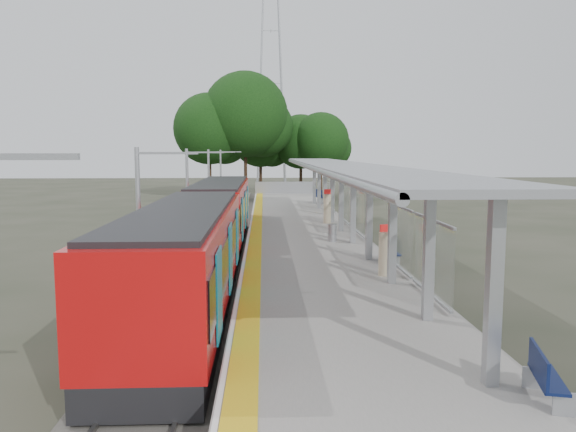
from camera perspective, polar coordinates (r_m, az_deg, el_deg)
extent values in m
plane|color=#474438|center=(13.01, 7.53, -17.31)|extent=(200.00, 200.00, 0.00)
cube|color=#59544C|center=(32.21, -6.66, -2.63)|extent=(3.00, 70.00, 0.24)
cube|color=gray|center=(32.14, 1.36, -1.92)|extent=(6.00, 50.00, 1.00)
cube|color=yellow|center=(32.00, -3.20, -1.04)|extent=(0.60, 50.00, 0.02)
cube|color=#9EA0A5|center=(56.82, -0.32, 2.91)|extent=(6.00, 0.10, 1.20)
cube|color=black|center=(17.38, -10.33, -8.90)|extent=(2.50, 13.50, 0.70)
cube|color=red|center=(17.02, -10.44, -3.71)|extent=(2.65, 13.50, 2.50)
cube|color=black|center=(17.01, -10.45, -3.54)|extent=(2.72, 12.96, 1.20)
cube|color=black|center=(16.84, -10.54, 0.65)|extent=(2.40, 12.82, 0.15)
cube|color=#0B6275|center=(16.92, -5.85, -4.21)|extent=(0.04, 1.30, 2.00)
cylinder|color=black|center=(13.05, -13.22, -15.69)|extent=(2.20, 0.70, 0.70)
cube|color=black|center=(31.12, -6.81, -1.97)|extent=(2.50, 13.50, 0.70)
cube|color=red|center=(30.92, -6.85, 0.96)|extent=(2.65, 13.50, 2.50)
cube|color=black|center=(30.92, -6.85, 1.06)|extent=(2.72, 12.96, 1.20)
cube|color=black|center=(30.83, -6.89, 3.37)|extent=(2.40, 12.83, 0.15)
cube|color=#0B6275|center=(30.87, -4.33, 0.70)|extent=(0.04, 1.30, 2.00)
cylinder|color=black|center=(26.53, -7.57, -4.13)|extent=(2.20, 0.70, 0.70)
cube|color=black|center=(23.98, -8.12, -1.29)|extent=(2.30, 0.80, 2.40)
cube|color=#9EA0A5|center=(10.85, 20.17, -7.21)|extent=(0.25, 0.25, 3.50)
cube|color=#9EA0A5|center=(14.54, 14.12, -3.56)|extent=(0.25, 0.25, 3.50)
cube|color=#9EA0A5|center=(18.36, 10.57, -1.38)|extent=(0.25, 0.25, 3.50)
cube|color=#9EA0A5|center=(22.24, 8.25, 0.04)|extent=(0.25, 0.25, 3.50)
cube|color=#9EA0A5|center=(26.16, 6.63, 1.04)|extent=(0.25, 0.25, 3.50)
cube|color=#9EA0A5|center=(30.10, 5.43, 1.78)|extent=(0.25, 0.25, 3.50)
cube|color=#9EA0A5|center=(34.05, 4.51, 2.35)|extent=(0.25, 0.25, 3.50)
cube|color=#9EA0A5|center=(38.02, 3.78, 2.80)|extent=(0.25, 0.25, 3.50)
cube|color=#9EA0A5|center=(41.99, 3.18, 3.16)|extent=(0.25, 0.25, 3.50)
cube|color=#9EA0A5|center=(45.96, 2.69, 3.46)|extent=(0.25, 0.25, 3.50)
cube|color=gray|center=(27.97, 5.22, 5.18)|extent=(3.20, 38.00, 0.16)
cylinder|color=#9EA0A5|center=(27.81, 2.04, 5.03)|extent=(0.24, 38.00, 0.24)
cube|color=silver|center=(16.72, 14.42, -4.17)|extent=(0.05, 3.70, 2.20)
cube|color=silver|center=(20.52, 11.19, -2.11)|extent=(0.05, 3.70, 2.20)
cube|color=silver|center=(28.29, 7.38, 0.33)|extent=(0.05, 3.70, 2.20)
cube|color=silver|center=(32.22, 6.16, 1.11)|extent=(0.05, 3.70, 2.20)
cube|color=silver|center=(40.12, 4.45, 2.20)|extent=(0.05, 3.70, 2.20)
cube|color=silver|center=(44.08, 3.83, 2.60)|extent=(0.05, 3.70, 2.20)
cylinder|color=#382316|center=(62.58, -7.93, 4.07)|extent=(0.36, 0.36, 5.14)
sphere|color=#1A4012|center=(62.57, -8.01, 8.78)|extent=(7.81, 7.81, 7.81)
cylinder|color=#382316|center=(62.58, -4.33, 4.60)|extent=(0.36, 0.36, 6.18)
sphere|color=#1A4012|center=(62.67, -4.38, 10.25)|extent=(9.40, 9.40, 9.40)
cylinder|color=#382316|center=(68.00, -2.80, 4.06)|extent=(0.36, 0.36, 4.52)
sphere|color=#1A4012|center=(67.95, -2.82, 7.88)|extent=(6.87, 6.87, 6.87)
cylinder|color=#382316|center=(67.40, 1.31, 3.94)|extent=(0.36, 0.36, 4.26)
sphere|color=#1A4012|center=(67.34, 1.32, 7.56)|extent=(6.48, 6.48, 6.48)
cylinder|color=#382316|center=(66.03, 3.34, 3.90)|extent=(0.36, 0.36, 4.33)
sphere|color=#1A4012|center=(65.97, 3.37, 7.66)|extent=(6.58, 6.58, 6.58)
cylinder|color=#9EA0A5|center=(19.34, -14.90, -1.24)|extent=(0.16, 0.16, 5.40)
cube|color=#9EA0A5|center=(18.97, -12.15, 6.26)|extent=(2.00, 0.08, 0.08)
cylinder|color=#9EA0A5|center=(31.10, -10.17, 1.77)|extent=(0.16, 0.16, 5.40)
cube|color=#9EA0A5|center=(30.87, -8.42, 6.41)|extent=(2.00, 0.08, 0.08)
cylinder|color=#9EA0A5|center=(42.99, -8.05, 3.12)|extent=(0.16, 0.16, 5.40)
cube|color=#9EA0A5|center=(42.83, -6.76, 6.47)|extent=(2.00, 0.08, 0.08)
cylinder|color=#9EA0A5|center=(54.93, -6.84, 3.88)|extent=(0.16, 0.16, 5.40)
cube|color=#9EA0A5|center=(54.80, -5.83, 6.50)|extent=(2.00, 0.08, 0.08)
cube|color=#0E1947|center=(10.90, 24.92, -14.76)|extent=(0.73, 1.40, 0.05)
cube|color=#0E1947|center=(10.73, 24.12, -13.54)|extent=(0.39, 1.32, 0.49)
cube|color=#9EA0A5|center=(10.54, 26.26, -16.79)|extent=(0.36, 0.14, 0.40)
cube|color=#9EA0A5|center=(11.42, 23.59, -14.82)|extent=(0.36, 0.14, 0.40)
cube|color=#0E1947|center=(21.78, 10.41, -3.62)|extent=(0.47, 1.47, 0.06)
cube|color=#0E1947|center=(21.69, 9.92, -2.87)|extent=(0.09, 1.46, 0.54)
cube|color=#9EA0A5|center=(21.26, 10.75, -4.49)|extent=(0.39, 0.07, 0.43)
cube|color=#9EA0A5|center=(22.38, 10.07, -3.92)|extent=(0.39, 0.07, 0.43)
cube|color=#0E1947|center=(46.46, 3.32, 1.94)|extent=(0.99, 1.73, 0.07)
cube|color=#0E1947|center=(46.41, 3.06, 2.35)|extent=(0.58, 1.60, 0.61)
cube|color=#9EA0A5|center=(45.82, 3.41, 1.56)|extent=(0.44, 0.20, 0.49)
cube|color=#9EA0A5|center=(47.14, 3.24, 1.70)|extent=(0.44, 0.20, 0.49)
cylinder|color=#C9B792|center=(19.57, 9.77, -3.83)|extent=(0.40, 0.40, 1.50)
cube|color=red|center=(19.43, 9.82, -1.21)|extent=(0.35, 0.15, 0.25)
cylinder|color=#C9B792|center=(33.42, 4.01, 0.73)|extent=(0.46, 0.46, 1.71)
cube|color=red|center=(33.33, 4.02, 2.49)|extent=(0.40, 0.14, 0.28)
cylinder|color=#9EA0A5|center=(26.65, 4.53, -1.73)|extent=(0.52, 0.52, 0.82)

